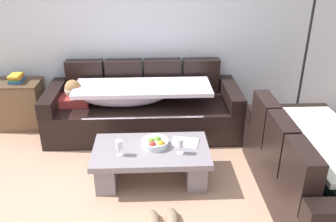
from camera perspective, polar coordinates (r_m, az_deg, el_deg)
name	(u,v)px	position (r m, az deg, el deg)	size (l,w,h in m)	color
ground_plane	(132,213)	(3.51, -5.75, -15.89)	(14.00, 14.00, 0.00)	tan
back_wall	(135,22)	(4.88, -5.25, 14.00)	(9.00, 0.10, 2.70)	silver
couch_along_wall	(140,108)	(4.70, -4.42, 0.42)	(2.46, 0.92, 0.88)	black
couch_near_window	(313,171)	(3.71, 22.19, -8.80)	(0.92, 1.83, 0.88)	black
coffee_table	(151,160)	(3.77, -2.70, -7.84)	(1.20, 0.68, 0.38)	gray
fruit_bowl	(155,143)	(3.71, -2.07, -5.14)	(0.28, 0.28, 0.10)	silver
wine_glass_near_left	(119,145)	(3.56, -7.83, -5.42)	(0.07, 0.07, 0.17)	silver
wine_glass_near_right	(180,143)	(3.56, 1.94, -5.20)	(0.07, 0.07, 0.17)	silver
open_magazine	(185,142)	(3.80, 2.74, -5.01)	(0.28, 0.21, 0.01)	white
side_cabinet	(16,104)	(5.24, -23.12, 1.00)	(0.72, 0.44, 0.64)	brown
book_stack_on_cabinet	(16,78)	(5.09, -23.08, 4.85)	(0.17, 0.24, 0.11)	#2D569E
floor_lamp	(304,46)	(4.90, 20.97, 9.69)	(0.33, 0.31, 1.95)	black
pair_of_shoes	(162,219)	(3.36, -0.89, -16.93)	(0.30, 0.29, 0.09)	#8C7259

